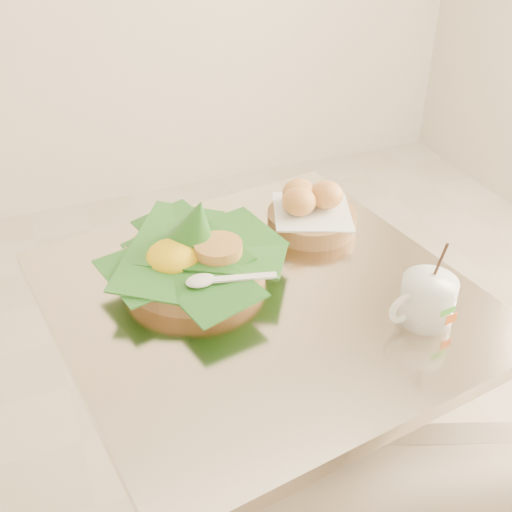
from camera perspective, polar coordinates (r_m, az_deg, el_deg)
name	(u,v)px	position (r m, az deg, el deg)	size (l,w,h in m)	color
cafe_table	(262,383)	(1.29, 0.55, -11.24)	(0.79, 0.79, 0.75)	gray
rice_basket	(193,254)	(1.17, -5.58, 0.19)	(0.33, 0.33, 0.17)	#A07044
bread_basket	(310,211)	(1.31, 4.85, 4.04)	(0.20, 0.20, 0.09)	#A07044
coffee_mug	(426,299)	(1.10, 14.91, -3.72)	(0.13, 0.09, 0.16)	white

